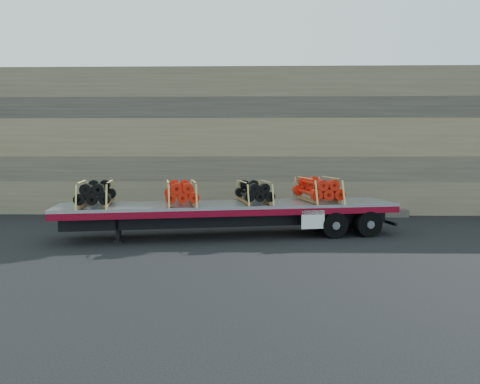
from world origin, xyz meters
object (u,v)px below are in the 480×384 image
(bundle_front, at_px, (96,194))
(trailer, at_px, (229,220))
(bundle_midfront, at_px, (181,193))
(bundle_rear, at_px, (317,190))
(bundle_midrear, at_px, (254,192))

(bundle_front, bearing_deg, trailer, 0.00)
(bundle_midfront, xyz_separation_m, bundle_rear, (4.91, 1.00, 0.04))
(trailer, distance_m, bundle_rear, 3.46)
(bundle_midrear, height_order, bundle_rear, bundle_rear)
(trailer, relative_size, bundle_rear, 5.00)
(bundle_front, distance_m, bundle_midrear, 5.48)
(bundle_rear, bearing_deg, trailer, 180.00)
(bundle_midfront, relative_size, bundle_rear, 0.91)
(bundle_midfront, bearing_deg, bundle_rear, -0.00)
(bundle_midfront, xyz_separation_m, bundle_midrear, (2.57, 0.52, -0.02))
(bundle_front, height_order, bundle_midfront, bundle_front)
(bundle_midrear, bearing_deg, trailer, -180.00)
(bundle_midrear, bearing_deg, bundle_rear, -0.00)
(trailer, height_order, bundle_front, bundle_front)
(trailer, bearing_deg, bundle_midrear, 0.00)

